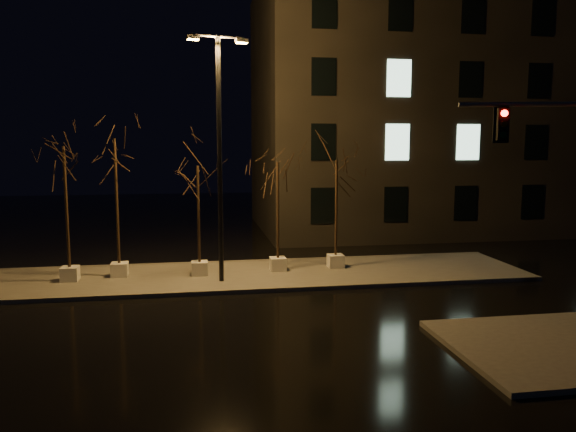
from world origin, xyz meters
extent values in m
plane|color=black|center=(0.00, 0.00, 0.00)|extent=(90.00, 90.00, 0.00)
cube|color=#4A4842|center=(0.00, 6.00, 0.07)|extent=(22.00, 5.00, 0.15)
cube|color=black|center=(14.00, 18.00, 7.50)|extent=(25.00, 12.00, 15.00)
cube|color=beige|center=(-7.47, 5.93, 0.43)|extent=(0.65, 0.65, 0.55)
cylinder|color=black|center=(-7.47, 5.93, 3.02)|extent=(0.11, 0.11, 4.65)
cube|color=beige|center=(-5.66, 6.37, 0.43)|extent=(0.65, 0.65, 0.55)
cylinder|color=black|center=(-5.66, 6.37, 3.18)|extent=(0.11, 0.11, 4.96)
cube|color=beige|center=(-2.48, 6.07, 0.43)|extent=(0.65, 0.65, 0.55)
cylinder|color=black|center=(-2.48, 6.07, 2.64)|extent=(0.11, 0.11, 3.87)
cube|color=beige|center=(0.77, 6.34, 0.43)|extent=(0.65, 0.65, 0.55)
cylinder|color=black|center=(0.77, 6.34, 2.70)|extent=(0.11, 0.11, 3.99)
cube|color=beige|center=(3.31, 6.51, 0.43)|extent=(0.65, 0.65, 0.55)
cylinder|color=black|center=(3.31, 6.51, 2.73)|extent=(0.11, 0.11, 4.06)
cylinder|color=slate|center=(6.04, -2.96, 6.47)|extent=(3.60, 1.08, 0.13)
cube|color=black|center=(5.36, -2.78, 5.96)|extent=(0.32, 0.27, 0.83)
cylinder|color=black|center=(-1.66, 4.93, 4.75)|extent=(0.18, 0.18, 9.21)
cylinder|color=black|center=(-1.66, 4.93, 9.36)|extent=(1.99, 0.54, 0.09)
cube|color=yellow|center=(-2.56, 4.73, 9.22)|extent=(0.51, 0.35, 0.18)
cube|color=yellow|center=(-0.76, 5.14, 9.22)|extent=(0.51, 0.35, 0.18)
camera|label=1|loc=(-2.63, -16.48, 5.50)|focal=35.00mm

